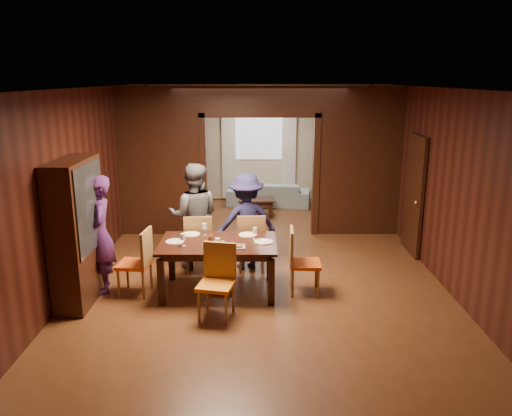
{
  "coord_description": "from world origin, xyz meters",
  "views": [
    {
      "loc": [
        -0.08,
        -8.02,
        3.06
      ],
      "look_at": [
        -0.08,
        -0.4,
        1.05
      ],
      "focal_mm": 35.0,
      "sensor_mm": 36.0,
      "label": 1
    }
  ],
  "objects_px": {
    "chair_right": "(305,261)",
    "chair_far_l": "(199,243)",
    "person_grey": "(194,216)",
    "chair_far_r": "(251,242)",
    "person_purple": "(100,235)",
    "chair_left": "(134,262)",
    "sofa": "(269,194)",
    "dining_table": "(219,267)",
    "person_navy": "(246,222)",
    "coffee_table": "(256,207)",
    "hutch": "(77,232)",
    "chair_near": "(216,283)"
  },
  "relations": [
    {
      "from": "sofa",
      "to": "chair_far_l",
      "type": "xyz_separation_m",
      "value": [
        -1.23,
        -4.28,
        0.19
      ]
    },
    {
      "from": "sofa",
      "to": "chair_far_r",
      "type": "height_order",
      "value": "chair_far_r"
    },
    {
      "from": "person_purple",
      "to": "chair_left",
      "type": "relative_size",
      "value": 1.77
    },
    {
      "from": "hutch",
      "to": "person_navy",
      "type": "bearing_deg",
      "value": 28.16
    },
    {
      "from": "person_navy",
      "to": "chair_far_r",
      "type": "distance_m",
      "value": 0.33
    },
    {
      "from": "person_navy",
      "to": "chair_far_l",
      "type": "relative_size",
      "value": 1.63
    },
    {
      "from": "sofa",
      "to": "person_grey",
      "type": "bearing_deg",
      "value": 79.8
    },
    {
      "from": "chair_right",
      "to": "chair_far_r",
      "type": "relative_size",
      "value": 1.0
    },
    {
      "from": "chair_left",
      "to": "person_navy",
      "type": "bearing_deg",
      "value": 128.84
    },
    {
      "from": "sofa",
      "to": "chair_far_r",
      "type": "xyz_separation_m",
      "value": [
        -0.39,
        -4.23,
        0.19
      ]
    },
    {
      "from": "person_purple",
      "to": "hutch",
      "type": "bearing_deg",
      "value": -51.53
    },
    {
      "from": "person_purple",
      "to": "chair_far_r",
      "type": "distance_m",
      "value": 2.35
    },
    {
      "from": "sofa",
      "to": "chair_far_r",
      "type": "relative_size",
      "value": 2.05
    },
    {
      "from": "dining_table",
      "to": "chair_right",
      "type": "xyz_separation_m",
      "value": [
        1.25,
        -0.06,
        0.1
      ]
    },
    {
      "from": "chair_right",
      "to": "hutch",
      "type": "relative_size",
      "value": 0.48
    },
    {
      "from": "sofa",
      "to": "coffee_table",
      "type": "xyz_separation_m",
      "value": [
        -0.3,
        -0.96,
        -0.09
      ]
    },
    {
      "from": "dining_table",
      "to": "chair_left",
      "type": "distance_m",
      "value": 1.21
    },
    {
      "from": "chair_left",
      "to": "sofa",
      "type": "bearing_deg",
      "value": 164.2
    },
    {
      "from": "person_grey",
      "to": "hutch",
      "type": "distance_m",
      "value": 1.93
    },
    {
      "from": "chair_far_r",
      "to": "chair_far_l",
      "type": "bearing_deg",
      "value": 2.13
    },
    {
      "from": "person_grey",
      "to": "chair_far_r",
      "type": "xyz_separation_m",
      "value": [
        0.93,
        -0.15,
        -0.38
      ]
    },
    {
      "from": "chair_left",
      "to": "hutch",
      "type": "xyz_separation_m",
      "value": [
        -0.7,
        -0.2,
        0.52
      ]
    },
    {
      "from": "sofa",
      "to": "coffee_table",
      "type": "relative_size",
      "value": 2.49
    },
    {
      "from": "person_grey",
      "to": "person_navy",
      "type": "height_order",
      "value": "person_grey"
    },
    {
      "from": "chair_right",
      "to": "chair_left",
      "type": "bearing_deg",
      "value": 92.54
    },
    {
      "from": "dining_table",
      "to": "chair_far_r",
      "type": "bearing_deg",
      "value": 60.76
    },
    {
      "from": "dining_table",
      "to": "chair_near",
      "type": "relative_size",
      "value": 1.72
    },
    {
      "from": "sofa",
      "to": "coffee_table",
      "type": "distance_m",
      "value": 1.01
    },
    {
      "from": "dining_table",
      "to": "coffee_table",
      "type": "relative_size",
      "value": 2.09
    },
    {
      "from": "person_purple",
      "to": "chair_far_r",
      "type": "relative_size",
      "value": 1.77
    },
    {
      "from": "hutch",
      "to": "dining_table",
      "type": "bearing_deg",
      "value": 8.26
    },
    {
      "from": "chair_right",
      "to": "chair_far_r",
      "type": "xyz_separation_m",
      "value": [
        -0.78,
        0.9,
        0.0
      ]
    },
    {
      "from": "person_purple",
      "to": "person_navy",
      "type": "relative_size",
      "value": 1.09
    },
    {
      "from": "chair_right",
      "to": "chair_far_l",
      "type": "distance_m",
      "value": 1.83
    },
    {
      "from": "chair_far_l",
      "to": "person_grey",
      "type": "bearing_deg",
      "value": -70.79
    },
    {
      "from": "dining_table",
      "to": "chair_far_l",
      "type": "xyz_separation_m",
      "value": [
        -0.37,
        0.79,
        0.1
      ]
    },
    {
      "from": "hutch",
      "to": "chair_far_r",
      "type": "bearing_deg",
      "value": 25.18
    },
    {
      "from": "chair_right",
      "to": "sofa",
      "type": "bearing_deg",
      "value": 6.52
    },
    {
      "from": "person_purple",
      "to": "chair_left",
      "type": "xyz_separation_m",
      "value": [
        0.5,
        -0.11,
        -0.37
      ]
    },
    {
      "from": "person_grey",
      "to": "chair_far_r",
      "type": "relative_size",
      "value": 1.79
    },
    {
      "from": "person_grey",
      "to": "person_purple",
      "type": "bearing_deg",
      "value": 36.28
    },
    {
      "from": "person_grey",
      "to": "dining_table",
      "type": "height_order",
      "value": "person_grey"
    },
    {
      "from": "person_purple",
      "to": "hutch",
      "type": "xyz_separation_m",
      "value": [
        -0.2,
        -0.32,
        0.14
      ]
    },
    {
      "from": "chair_right",
      "to": "hutch",
      "type": "distance_m",
      "value": 3.21
    },
    {
      "from": "chair_right",
      "to": "hutch",
      "type": "height_order",
      "value": "hutch"
    },
    {
      "from": "hutch",
      "to": "chair_right",
      "type": "bearing_deg",
      "value": 3.99
    },
    {
      "from": "person_navy",
      "to": "person_grey",
      "type": "bearing_deg",
      "value": -18.65
    },
    {
      "from": "sofa",
      "to": "chair_left",
      "type": "distance_m",
      "value": 5.55
    },
    {
      "from": "dining_table",
      "to": "chair_left",
      "type": "xyz_separation_m",
      "value": [
        -1.21,
        -0.07,
        0.1
      ]
    },
    {
      "from": "chair_far_l",
      "to": "chair_near",
      "type": "xyz_separation_m",
      "value": [
        0.4,
        -1.62,
        0.0
      ]
    }
  ]
}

